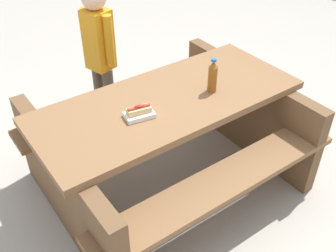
{
  "coord_description": "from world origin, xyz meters",
  "views": [
    {
      "loc": [
        1.76,
        1.28,
        2.16
      ],
      "look_at": [
        0.0,
        0.0,
        0.52
      ],
      "focal_mm": 42.26,
      "sensor_mm": 36.0,
      "label": 1
    }
  ],
  "objects_px": {
    "child_in_coat": "(99,40)",
    "picnic_table": "(168,135)",
    "soda_bottle": "(213,77)",
    "hotdog_tray": "(139,113)"
  },
  "relations": [
    {
      "from": "hotdog_tray",
      "to": "child_in_coat",
      "type": "height_order",
      "value": "child_in_coat"
    },
    {
      "from": "hotdog_tray",
      "to": "child_in_coat",
      "type": "bearing_deg",
      "value": -122.46
    },
    {
      "from": "picnic_table",
      "to": "soda_bottle",
      "type": "relative_size",
      "value": 8.95
    },
    {
      "from": "soda_bottle",
      "to": "hotdog_tray",
      "type": "relative_size",
      "value": 1.14
    },
    {
      "from": "picnic_table",
      "to": "soda_bottle",
      "type": "xyz_separation_m",
      "value": [
        -0.25,
        0.18,
        0.42
      ]
    },
    {
      "from": "picnic_table",
      "to": "soda_bottle",
      "type": "height_order",
      "value": "soda_bottle"
    },
    {
      "from": "soda_bottle",
      "to": "child_in_coat",
      "type": "bearing_deg",
      "value": -91.72
    },
    {
      "from": "child_in_coat",
      "to": "picnic_table",
      "type": "bearing_deg",
      "value": 72.45
    },
    {
      "from": "picnic_table",
      "to": "soda_bottle",
      "type": "bearing_deg",
      "value": 143.76
    },
    {
      "from": "picnic_table",
      "to": "child_in_coat",
      "type": "xyz_separation_m",
      "value": [
        -0.28,
        -0.89,
        0.37
      ]
    }
  ]
}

